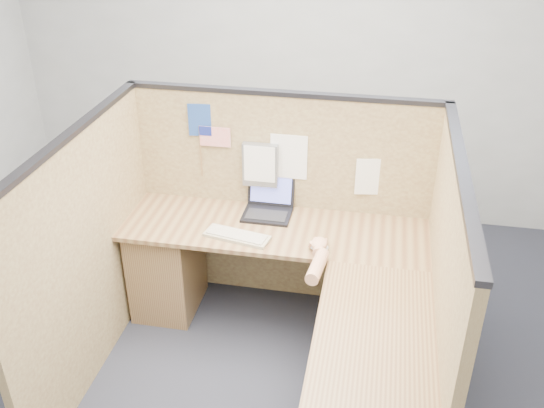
% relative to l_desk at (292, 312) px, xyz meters
% --- Properties ---
extents(floor, '(5.00, 5.00, 0.00)m').
position_rel_l_desk_xyz_m(floor, '(-0.18, -0.29, -0.39)').
color(floor, '#212430').
rests_on(floor, ground).
extents(wall_back, '(5.00, 0.00, 5.00)m').
position_rel_l_desk_xyz_m(wall_back, '(-0.18, 1.96, 1.01)').
color(wall_back, '#9C9FA1').
rests_on(wall_back, floor).
extents(cubicle_partitions, '(2.06, 1.83, 1.53)m').
position_rel_l_desk_xyz_m(cubicle_partitions, '(-0.18, 0.14, 0.38)').
color(cubicle_partitions, brown).
rests_on(cubicle_partitions, floor).
extents(l_desk, '(1.95, 1.75, 0.73)m').
position_rel_l_desk_xyz_m(l_desk, '(0.00, 0.00, 0.00)').
color(l_desk, brown).
rests_on(l_desk, floor).
extents(laptop, '(0.32, 0.30, 0.23)m').
position_rel_l_desk_xyz_m(laptop, '(-0.26, 0.59, 0.39)').
color(laptop, black).
rests_on(laptop, l_desk).
extents(keyboard, '(0.43, 0.22, 0.03)m').
position_rel_l_desk_xyz_m(keyboard, '(-0.39, 0.23, 0.35)').
color(keyboard, gray).
rests_on(keyboard, l_desk).
extents(mouse, '(0.12, 0.08, 0.05)m').
position_rel_l_desk_xyz_m(mouse, '(0.13, 0.19, 0.36)').
color(mouse, silver).
rests_on(mouse, l_desk).
extents(hand_forearm, '(0.12, 0.42, 0.09)m').
position_rel_l_desk_xyz_m(hand_forearm, '(0.14, 0.04, 0.38)').
color(hand_forearm, tan).
rests_on(hand_forearm, l_desk).
extents(blue_poster, '(0.16, 0.02, 0.22)m').
position_rel_l_desk_xyz_m(blue_poster, '(-0.72, 0.68, 0.92)').
color(blue_poster, navy).
rests_on(blue_poster, cubicle_partitions).
extents(american_flag, '(0.21, 0.01, 0.36)m').
position_rel_l_desk_xyz_m(american_flag, '(-0.66, 0.67, 0.80)').
color(american_flag, olive).
rests_on(american_flag, cubicle_partitions).
extents(file_holder, '(0.23, 0.05, 0.30)m').
position_rel_l_desk_xyz_m(file_holder, '(-0.33, 0.66, 0.64)').
color(file_holder, slate).
rests_on(file_holder, cubicle_partitions).
extents(paper_left, '(0.24, 0.00, 0.31)m').
position_rel_l_desk_xyz_m(paper_left, '(-0.14, 0.68, 0.71)').
color(paper_left, white).
rests_on(paper_left, cubicle_partitions).
extents(paper_right, '(0.20, 0.03, 0.25)m').
position_rel_l_desk_xyz_m(paper_right, '(0.39, 0.68, 0.61)').
color(paper_right, white).
rests_on(paper_right, cubicle_partitions).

